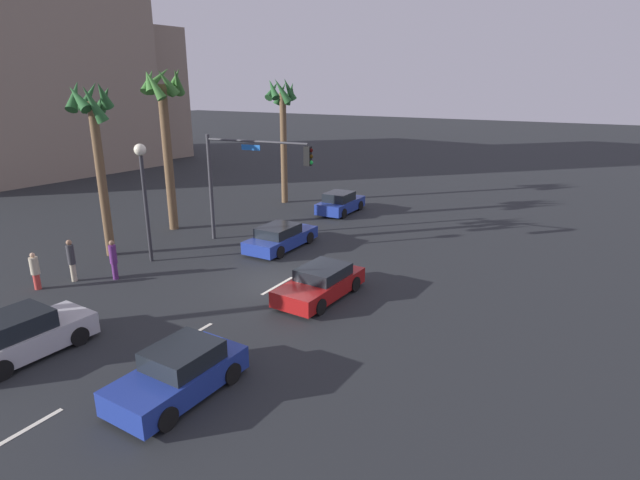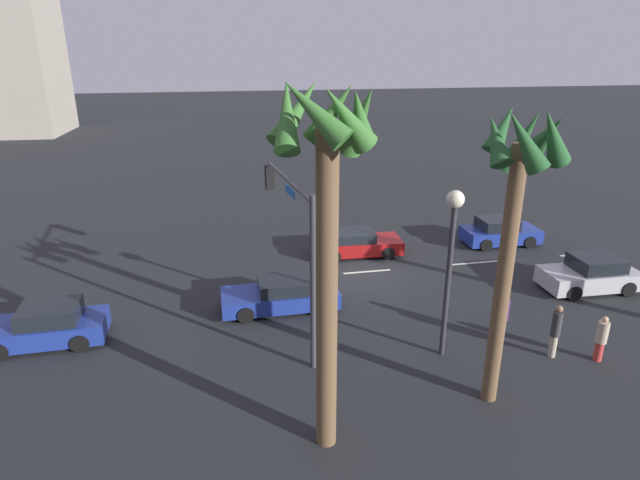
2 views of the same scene
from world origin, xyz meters
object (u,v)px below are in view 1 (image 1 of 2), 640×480
(building_3, at_px, (89,94))
(car_3, at_px, (281,237))
(pedestrian_2, at_px, (35,270))
(palm_tree_3, at_px, (94,128))
(building_0, at_px, (26,46))
(palm_tree_2, at_px, (164,113))
(car_4, at_px, (179,373))
(car_0, at_px, (321,283))
(car_1, at_px, (340,203))
(car_2, at_px, (23,335))
(pedestrian_1, at_px, (113,259))
(palm_tree_1, at_px, (283,110))
(traffic_signal, at_px, (245,170))
(pedestrian_0, at_px, (71,259))
(streetlamp, at_px, (143,180))

(building_3, bearing_deg, car_3, -108.82)
(pedestrian_2, height_order, palm_tree_3, palm_tree_3)
(building_0, bearing_deg, palm_tree_2, -103.33)
(car_4, relative_size, building_0, 0.17)
(car_4, bearing_deg, car_0, 0.27)
(car_1, xyz_separation_m, car_2, (-21.59, -0.17, 0.03))
(car_0, height_order, car_4, car_4)
(pedestrian_1, relative_size, palm_tree_1, 0.20)
(traffic_signal, bearing_deg, pedestrian_0, 158.84)
(car_1, height_order, pedestrian_1, pedestrian_1)
(car_4, height_order, streetlamp, streetlamp)
(car_2, bearing_deg, building_3, 51.12)
(traffic_signal, bearing_deg, streetlamp, 153.70)
(building_3, bearing_deg, palm_tree_1, -98.81)
(car_1, xyz_separation_m, pedestrian_0, (-16.87, 4.25, 0.37))
(car_3, relative_size, palm_tree_2, 0.49)
(car_1, distance_m, building_3, 39.10)
(palm_tree_2, height_order, building_0, building_0)
(car_2, height_order, building_0, building_0)
(car_3, relative_size, pedestrian_2, 2.82)
(pedestrian_2, distance_m, building_3, 42.96)
(car_0, xyz_separation_m, building_0, (11.72, 37.71, 10.95))
(car_3, bearing_deg, car_2, 176.57)
(car_0, bearing_deg, palm_tree_1, 39.30)
(pedestrian_2, relative_size, building_3, 0.10)
(car_0, distance_m, car_3, 6.71)
(car_0, height_order, traffic_signal, traffic_signal)
(traffic_signal, relative_size, palm_tree_3, 0.72)
(car_3, bearing_deg, building_3, 65.93)
(car_3, xyz_separation_m, streetlamp, (-4.91, 4.33, 3.45))
(car_2, xyz_separation_m, traffic_signal, (12.95, 1.24, 3.34))
(car_4, relative_size, pedestrian_2, 2.43)
(car_3, bearing_deg, car_0, -131.14)
(car_3, xyz_separation_m, building_3, (17.20, 38.50, 6.59))
(streetlamp, bearing_deg, pedestrian_0, 166.12)
(car_0, bearing_deg, car_1, 25.18)
(car_2, bearing_deg, pedestrian_1, 27.66)
(pedestrian_0, bearing_deg, streetlamp, -13.88)
(traffic_signal, distance_m, pedestrian_0, 9.32)
(car_4, bearing_deg, car_1, 16.37)
(car_1, height_order, building_3, building_3)
(car_2, xyz_separation_m, building_0, (20.50, 31.87, 10.87))
(palm_tree_1, bearing_deg, car_2, -166.90)
(car_2, relative_size, traffic_signal, 0.65)
(car_2, distance_m, pedestrian_1, 6.56)
(traffic_signal, relative_size, pedestrian_1, 3.45)
(building_0, xyz_separation_m, building_3, (9.90, 5.84, -4.36))
(pedestrian_0, bearing_deg, palm_tree_3, 27.61)
(palm_tree_3, distance_m, building_0, 29.19)
(car_3, distance_m, palm_tree_3, 10.43)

